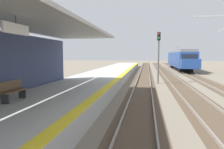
% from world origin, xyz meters
% --- Properties ---
extents(station_platform, '(5.00, 80.00, 0.91)m').
position_xyz_m(station_platform, '(-2.50, 16.00, 0.45)').
color(station_platform, '#A8A8A3').
rests_on(station_platform, ground).
extents(track_pair_nearest_platform, '(2.34, 120.00, 0.16)m').
position_xyz_m(track_pair_nearest_platform, '(1.90, 20.00, 0.05)').
color(track_pair_nearest_platform, '#4C3D2D').
rests_on(track_pair_nearest_platform, ground).
extents(track_pair_middle, '(2.34, 120.00, 0.16)m').
position_xyz_m(track_pair_middle, '(5.30, 20.00, 0.05)').
color(track_pair_middle, '#4C3D2D').
rests_on(track_pair_middle, ground).
extents(approaching_train, '(2.93, 19.60, 4.76)m').
position_xyz_m(approaching_train, '(8.70, 44.73, 2.18)').
color(approaching_train, navy).
rests_on(approaching_train, ground).
extents(rail_signal_post, '(0.32, 0.34, 5.20)m').
position_xyz_m(rail_signal_post, '(3.36, 23.96, 3.19)').
color(rail_signal_post, '#4C4C4C').
rests_on(rail_signal_post, ground).
extents(platform_bench, '(0.45, 1.60, 0.88)m').
position_xyz_m(platform_bench, '(-3.65, 10.91, 1.37)').
color(platform_bench, brown).
rests_on(platform_bench, station_platform).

